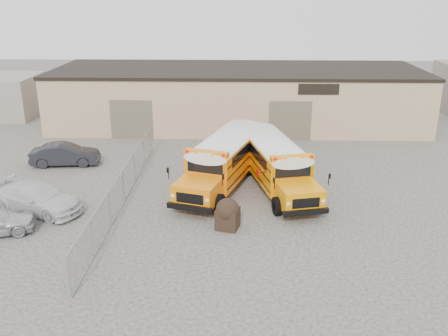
{
  "coord_description": "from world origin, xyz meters",
  "views": [
    {
      "loc": [
        0.16,
        -21.63,
        10.84
      ],
      "look_at": [
        -0.63,
        4.06,
        1.6
      ],
      "focal_mm": 40.0,
      "sensor_mm": 36.0,
      "label": 1
    }
  ],
  "objects_px": {
    "school_bus_left": "(253,130)",
    "car_dark": "(65,154)",
    "tarp_bundle": "(228,213)",
    "school_bus_right": "(251,133)",
    "car_white": "(37,198)"
  },
  "relations": [
    {
      "from": "school_bus_right",
      "to": "tarp_bundle",
      "type": "distance_m",
      "value": 11.38
    },
    {
      "from": "school_bus_right",
      "to": "school_bus_left",
      "type": "bearing_deg",
      "value": 73.88
    },
    {
      "from": "tarp_bundle",
      "to": "car_dark",
      "type": "bearing_deg",
      "value": 140.6
    },
    {
      "from": "school_bus_left",
      "to": "car_dark",
      "type": "relative_size",
      "value": 2.32
    },
    {
      "from": "school_bus_right",
      "to": "car_dark",
      "type": "relative_size",
      "value": 2.25
    },
    {
      "from": "school_bus_left",
      "to": "school_bus_right",
      "type": "xyz_separation_m",
      "value": [
        -0.13,
        -0.44,
        -0.05
      ]
    },
    {
      "from": "school_bus_right",
      "to": "car_white",
      "type": "height_order",
      "value": "school_bus_right"
    },
    {
      "from": "school_bus_right",
      "to": "car_dark",
      "type": "bearing_deg",
      "value": -168.67
    },
    {
      "from": "school_bus_left",
      "to": "car_dark",
      "type": "bearing_deg",
      "value": -166.79
    },
    {
      "from": "tarp_bundle",
      "to": "car_white",
      "type": "distance_m",
      "value": 10.0
    },
    {
      "from": "school_bus_left",
      "to": "car_dark",
      "type": "xyz_separation_m",
      "value": [
        -12.22,
        -2.87,
        -0.95
      ]
    },
    {
      "from": "tarp_bundle",
      "to": "car_dark",
      "type": "xyz_separation_m",
      "value": [
        -10.78,
        8.85,
        -0.08
      ]
    },
    {
      "from": "tarp_bundle",
      "to": "car_white",
      "type": "relative_size",
      "value": 0.31
    },
    {
      "from": "tarp_bundle",
      "to": "school_bus_left",
      "type": "bearing_deg",
      "value": 83.0
    },
    {
      "from": "car_white",
      "to": "school_bus_left",
      "type": "bearing_deg",
      "value": -25.88
    }
  ]
}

